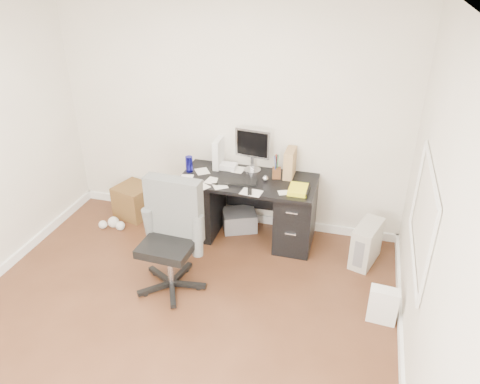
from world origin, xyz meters
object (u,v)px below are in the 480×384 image
object	(u,v)px
office_chair	(168,240)
wicker_basket	(134,201)
desk	(248,206)
lcd_monitor	(253,150)
keyboard	(237,182)
pc_tower	(366,243)

from	to	relation	value
office_chair	wicker_basket	xyz separation A→B (m)	(-0.98, 1.18, -0.36)
desk	lcd_monitor	size ratio (longest dim) A/B	2.94
desk	office_chair	xyz separation A→B (m)	(-0.50, -1.08, 0.16)
office_chair	keyboard	bearing A→B (deg)	69.54
desk	pc_tower	distance (m)	1.36
desk	office_chair	bearing A→B (deg)	-114.85
keyboard	office_chair	xyz separation A→B (m)	(-0.41, -0.96, -0.20)
keyboard	wicker_basket	world-z (taller)	keyboard
wicker_basket	pc_tower	bearing A→B (deg)	-4.81
desk	pc_tower	xyz separation A→B (m)	(1.34, -0.14, -0.17)
lcd_monitor	office_chair	world-z (taller)	lcd_monitor
desk	lcd_monitor	bearing A→B (deg)	90.87
keyboard	desk	bearing A→B (deg)	44.25
pc_tower	desk	bearing A→B (deg)	-168.36
pc_tower	keyboard	bearing A→B (deg)	-163.07
lcd_monitor	keyboard	size ratio (longest dim) A/B	1.19
keyboard	office_chair	world-z (taller)	office_chair
lcd_monitor	keyboard	world-z (taller)	lcd_monitor
keyboard	office_chair	size ratio (longest dim) A/B	0.38
pc_tower	office_chair	bearing A→B (deg)	-135.24
lcd_monitor	wicker_basket	xyz separation A→B (m)	(-1.48, -0.12, -0.80)
desk	wicker_basket	size ratio (longest dim) A/B	3.75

